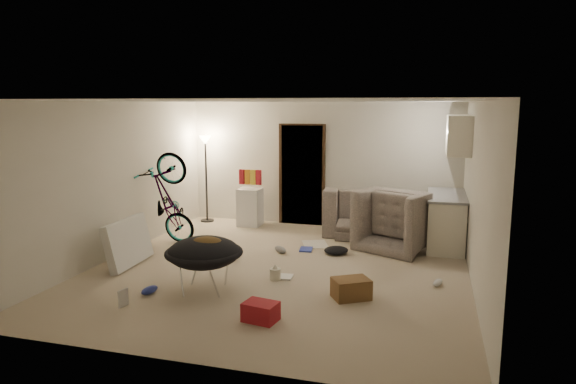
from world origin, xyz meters
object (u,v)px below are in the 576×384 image
(bicycle, at_px, (169,219))
(juicer, at_px, (275,273))
(armchair, at_px, (402,226))
(tv_box, at_px, (128,242))
(sofa, at_px, (385,218))
(saucer_chair, at_px, (204,259))
(kitchen_counter, at_px, (446,221))
(floor_lamp, at_px, (206,160))
(mini_fridge, at_px, (250,207))
(drink_case_a, at_px, (351,289))
(drink_case_b, at_px, (261,312))

(bicycle, relative_size, juicer, 7.26)
(armchair, xyz_separation_m, tv_box, (-4.00, -2.19, -0.02))
(sofa, relative_size, saucer_chair, 2.22)
(kitchen_counter, relative_size, armchair, 1.29)
(floor_lamp, xyz_separation_m, mini_fridge, (1.01, -0.10, -0.92))
(drink_case_a, bearing_deg, saucer_chair, 156.54)
(bicycle, distance_m, juicer, 2.76)
(mini_fridge, bearing_deg, floor_lamp, 173.74)
(kitchen_counter, bearing_deg, juicer, -133.18)
(mini_fridge, distance_m, juicer, 3.40)
(tv_box, height_order, juicer, tv_box)
(kitchen_counter, bearing_deg, saucer_chair, -134.46)
(drink_case_b, bearing_deg, tv_box, 161.60)
(kitchen_counter, bearing_deg, tv_box, -152.63)
(tv_box, relative_size, drink_case_a, 2.39)
(bicycle, distance_m, tv_box, 1.29)
(kitchen_counter, height_order, sofa, kitchen_counter)
(saucer_chair, relative_size, juicer, 4.45)
(bicycle, bearing_deg, tv_box, -178.05)
(mini_fridge, xyz_separation_m, saucer_chair, (0.71, -3.73, 0.05))
(armchair, relative_size, mini_fridge, 1.52)
(mini_fridge, distance_m, saucer_chair, 3.79)
(sofa, height_order, tv_box, tv_box)
(armchair, bearing_deg, drink_case_b, 94.68)
(saucer_chair, bearing_deg, kitchen_counter, 45.54)
(armchair, bearing_deg, mini_fridge, 10.61)
(bicycle, distance_m, saucer_chair, 2.58)
(saucer_chair, height_order, juicer, saucer_chair)
(floor_lamp, xyz_separation_m, juicer, (2.49, -3.15, -1.21))
(bicycle, xyz_separation_m, drink_case_b, (2.64, -2.72, -0.33))
(bicycle, height_order, drink_case_b, bicycle)
(armchair, height_order, bicycle, bicycle)
(armchair, bearing_deg, floor_lamp, 12.78)
(drink_case_b, bearing_deg, mini_fridge, 121.44)
(floor_lamp, height_order, tv_box, floor_lamp)
(saucer_chair, relative_size, drink_case_a, 2.26)
(tv_box, relative_size, drink_case_b, 2.87)
(sofa, relative_size, drink_case_b, 6.02)
(sofa, xyz_separation_m, drink_case_b, (-1.02, -4.33, -0.22))
(saucer_chair, relative_size, tv_box, 0.94)
(kitchen_counter, relative_size, saucer_chair, 1.46)
(saucer_chair, bearing_deg, juicer, 41.30)
(armchair, distance_m, bicycle, 4.10)
(kitchen_counter, height_order, saucer_chair, kitchen_counter)
(sofa, xyz_separation_m, mini_fridge, (-2.75, 0.10, 0.05))
(drink_case_a, distance_m, drink_case_b, 1.32)
(bicycle, height_order, juicer, bicycle)
(tv_box, bearing_deg, saucer_chair, -26.94)
(mini_fridge, bearing_deg, drink_case_b, -69.26)
(kitchen_counter, xyz_separation_m, saucer_chair, (-3.12, -3.18, -0.01))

